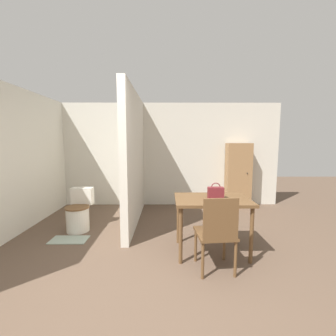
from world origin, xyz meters
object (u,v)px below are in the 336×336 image
at_px(wooden_cabinet, 238,175).
at_px(dining_table, 212,205).
at_px(wooden_chair, 217,231).
at_px(handbag, 216,193).
at_px(toilet, 79,213).

bearing_deg(wooden_cabinet, dining_table, -115.51).
distance_m(wooden_chair, wooden_cabinet, 3.00).
bearing_deg(handbag, dining_table, 142.59).
bearing_deg(dining_table, wooden_cabinet, 64.49).
height_order(wooden_chair, toilet, wooden_chair).
bearing_deg(dining_table, handbag, -37.41).
height_order(wooden_chair, wooden_cabinet, wooden_cabinet).
bearing_deg(toilet, wooden_cabinet, 23.44).
height_order(dining_table, wooden_chair, wooden_chair).
bearing_deg(handbag, wooden_chair, -99.57).
relative_size(wooden_chair, handbag, 4.19).
bearing_deg(handbag, wooden_cabinet, 65.63).
bearing_deg(handbag, toilet, 158.85).
xyz_separation_m(toilet, handbag, (2.25, -0.87, 0.57)).
distance_m(dining_table, handbag, 0.19).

